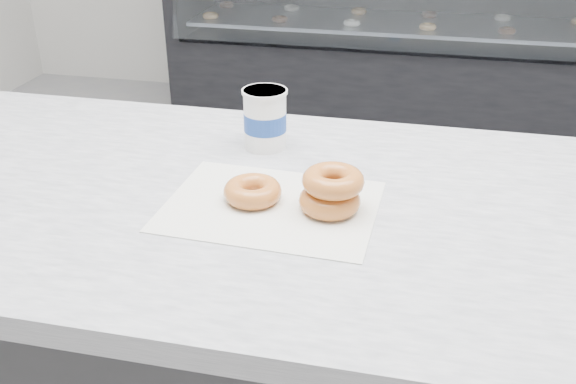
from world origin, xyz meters
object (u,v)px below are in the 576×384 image
donut_stack (331,191)px  coffee_cup (265,118)px  donut_single (253,191)px  display_case (391,38)px

donut_stack → coffee_cup: bearing=126.5°
donut_single → coffee_cup: coffee_cup is taller
donut_stack → display_case: bearing=91.9°
display_case → donut_stack: display_case is taller
display_case → coffee_cup: display_case is taller
display_case → coffee_cup: bearing=-91.7°
display_case → coffee_cup: (-0.07, -2.53, 0.47)m
display_case → donut_stack: bearing=-88.1°
coffee_cup → display_case: bearing=105.7°
donut_single → donut_stack: bearing=-1.7°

